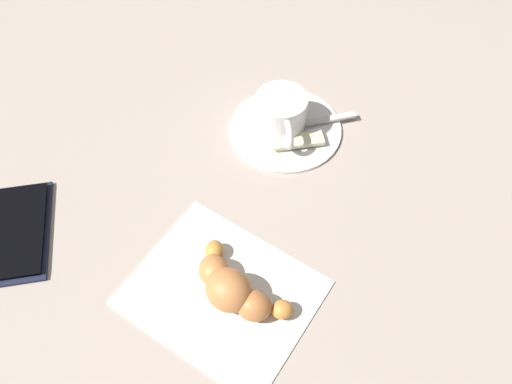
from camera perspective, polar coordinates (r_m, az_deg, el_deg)
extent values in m
plane|color=#AFA195|center=(0.64, -0.42, 0.30)|extent=(1.80, 1.80, 0.00)
cylinder|color=white|center=(0.70, 3.03, 7.18)|extent=(0.15, 0.15, 0.01)
cylinder|color=white|center=(0.68, 2.78, 8.90)|extent=(0.07, 0.07, 0.05)
cylinder|color=#402B13|center=(0.67, 2.80, 9.22)|extent=(0.06, 0.06, 0.00)
torus|color=white|center=(0.65, 3.53, 6.39)|extent=(0.04, 0.03, 0.04)
cube|color=silver|center=(0.70, 6.88, 7.80)|extent=(0.07, 0.09, 0.00)
ellipsoid|color=silver|center=(0.68, 1.58, 7.00)|extent=(0.03, 0.03, 0.01)
cube|color=beige|center=(0.67, 4.67, 5.67)|extent=(0.05, 0.07, 0.01)
cube|color=white|center=(0.57, -3.75, -10.97)|extent=(0.18, 0.21, 0.00)
ellipsoid|color=gold|center=(0.58, -4.91, -6.28)|extent=(0.03, 0.03, 0.02)
ellipsoid|color=#D98448|center=(0.56, -4.66, -8.65)|extent=(0.05, 0.05, 0.03)
ellipsoid|color=#CF8148|center=(0.54, -3.03, -10.74)|extent=(0.06, 0.06, 0.04)
ellipsoid|color=#C67841|center=(0.54, -0.27, -12.42)|extent=(0.04, 0.04, 0.03)
ellipsoid|color=#D98C40|center=(0.55, 2.92, -12.82)|extent=(0.03, 0.03, 0.02)
cube|color=#1A1E36|center=(0.66, -24.77, -3.99)|extent=(0.15, 0.13, 0.01)
cube|color=black|center=(0.65, -24.93, -3.75)|extent=(0.14, 0.12, 0.00)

